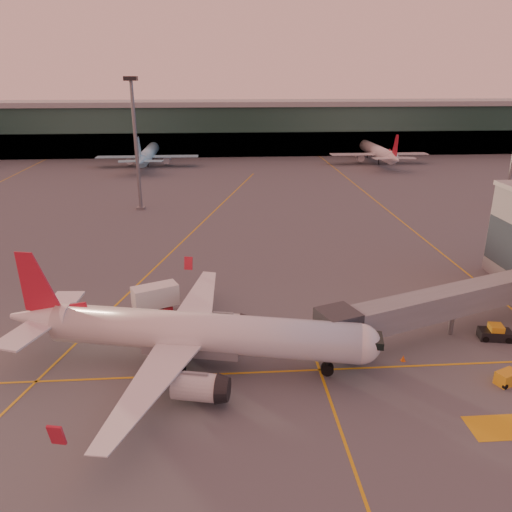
{
  "coord_description": "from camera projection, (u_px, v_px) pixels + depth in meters",
  "views": [
    {
      "loc": [
        -3.85,
        -34.43,
        25.87
      ],
      "look_at": [
        0.36,
        22.68,
        5.0
      ],
      "focal_mm": 35.0,
      "sensor_mm": 36.0,
      "label": 1
    }
  ],
  "objects": [
    {
      "name": "jet_bridge",
      "position": [
        465.0,
        299.0,
        52.22
      ],
      "size": [
        31.64,
        14.25,
        5.44
      ],
      "color": "slate",
      "rests_on": "ground"
    },
    {
      "name": "cone_nose",
      "position": [
        403.0,
        358.0,
        47.79
      ],
      "size": [
        0.46,
        0.46,
        0.59
      ],
      "color": "#EA5E0C",
      "rests_on": "ground"
    },
    {
      "name": "pushback_tug",
      "position": [
        495.0,
        333.0,
        51.6
      ],
      "size": [
        3.42,
        2.25,
        1.63
      ],
      "rotation": [
        0.0,
        0.0,
        -0.19
      ],
      "color": "black",
      "rests_on": "ground"
    },
    {
      "name": "catering_truck",
      "position": [
        156.0,
        299.0,
        55.81
      ],
      "size": [
        5.4,
        3.97,
        3.84
      ],
      "rotation": [
        0.0,
        0.0,
        0.42
      ],
      "color": "maroon",
      "rests_on": "ground"
    },
    {
      "name": "cone_wing_left",
      "position": [
        203.0,
        285.0,
        64.44
      ],
      "size": [
        0.5,
        0.5,
        0.63
      ],
      "color": "#EA5E0C",
      "rests_on": "ground"
    },
    {
      "name": "terminal",
      "position": [
        230.0,
        128.0,
        171.25
      ],
      "size": [
        400.0,
        20.0,
        17.6
      ],
      "color": "#19382D",
      "rests_on": "ground"
    },
    {
      "name": "distant_aircraft_row",
      "position": [
        162.0,
        166.0,
        150.51
      ],
      "size": [
        290.0,
        34.0,
        13.0
      ],
      "color": "#8ACEE7",
      "rests_on": "ground"
    },
    {
      "name": "gpu_cart",
      "position": [
        507.0,
        378.0,
        44.15
      ],
      "size": [
        2.39,
        1.95,
        1.21
      ],
      "rotation": [
        0.0,
        0.0,
        0.41
      ],
      "color": "orange",
      "rests_on": "ground"
    },
    {
      "name": "main_airplane",
      "position": [
        191.0,
        333.0,
        45.9
      ],
      "size": [
        34.86,
        31.7,
        10.61
      ],
      "rotation": [
        0.0,
        0.0,
        -0.22
      ],
      "color": "white",
      "rests_on": "ground"
    },
    {
      "name": "taxi_markings",
      "position": [
        200.0,
        241.0,
        82.57
      ],
      "size": [
        100.12,
        173.0,
        0.01
      ],
      "color": "gold",
      "rests_on": "ground"
    },
    {
      "name": "ground",
      "position": [
        272.0,
        406.0,
        41.39
      ],
      "size": [
        600.0,
        600.0,
        0.0
      ],
      "primitive_type": "plane",
      "color": "#4C4F54",
      "rests_on": "ground"
    },
    {
      "name": "mast_west_near",
      "position": [
        135.0,
        135.0,
        96.76
      ],
      "size": [
        2.4,
        2.4,
        25.6
      ],
      "color": "slate",
      "rests_on": "ground"
    }
  ]
}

